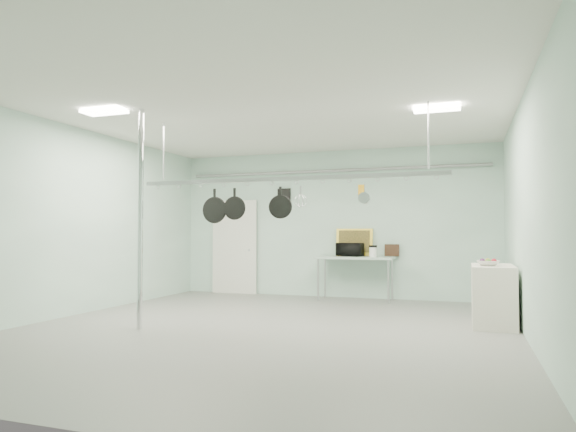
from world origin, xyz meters
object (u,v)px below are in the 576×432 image
at_px(microwave, 350,250).
at_px(skillet_right, 280,203).
at_px(chrome_pole, 140,218).
at_px(prep_table, 355,260).
at_px(coffee_canister, 373,252).
at_px(skillet_left, 214,206).
at_px(skillet_mid, 235,204).
at_px(side_cabinet, 493,295).
at_px(fruit_bowl, 488,263).
at_px(pot_rack, 284,177).

relative_size(microwave, skillet_right, 1.03).
bearing_deg(chrome_pole, prep_table, 61.29).
xyz_separation_m(chrome_pole, coffee_canister, (2.70, 4.01, -0.60)).
height_order(skillet_left, skillet_mid, same).
bearing_deg(skillet_right, skillet_left, 169.28).
bearing_deg(chrome_pole, side_cabinet, 22.41).
distance_m(prep_table, skillet_right, 3.48).
bearing_deg(skillet_right, microwave, 73.19).
bearing_deg(skillet_left, coffee_canister, 58.90).
bearing_deg(skillet_mid, coffee_canister, 61.51).
height_order(fruit_bowl, skillet_mid, skillet_mid).
distance_m(microwave, coffee_canister, 0.55).
bearing_deg(side_cabinet, microwave, 140.22).
distance_m(chrome_pole, microwave, 4.78).
relative_size(coffee_canister, skillet_right, 0.40).
height_order(coffee_canister, skillet_mid, skillet_mid).
distance_m(prep_table, pot_rack, 3.61).
bearing_deg(prep_table, skillet_left, -115.37).
bearing_deg(chrome_pole, skillet_right, 26.09).
distance_m(chrome_pole, prep_table, 4.85).
bearing_deg(coffee_canister, skillet_right, -105.52).
distance_m(side_cabinet, skillet_left, 4.47).
height_order(microwave, fruit_bowl, microwave).
distance_m(prep_table, fruit_bowl, 3.46).
bearing_deg(chrome_pole, pot_rack, 25.35).
bearing_deg(side_cabinet, skillet_right, -159.94).
relative_size(pot_rack, fruit_bowl, 14.50).
bearing_deg(skillet_mid, pot_rack, -0.98).
relative_size(chrome_pole, microwave, 6.34).
distance_m(microwave, skillet_mid, 3.58).
height_order(side_cabinet, fruit_bowl, fruit_bowl).
distance_m(microwave, skillet_right, 3.43).
relative_size(chrome_pole, side_cabinet, 2.67).
bearing_deg(chrome_pole, skillet_mid, 39.77).
relative_size(prep_table, coffee_canister, 8.11).
bearing_deg(skillet_left, chrome_pole, -128.05).
xyz_separation_m(prep_table, side_cabinet, (2.55, -2.20, -0.38)).
distance_m(chrome_pole, coffee_canister, 4.88).
bearing_deg(fruit_bowl, chrome_pole, -159.51).
bearing_deg(skillet_right, chrome_pole, -164.63).
xyz_separation_m(side_cabinet, pot_rack, (-2.95, -1.10, 1.78)).
bearing_deg(skillet_mid, microwave, 70.49).
bearing_deg(fruit_bowl, pot_rack, -162.89).
bearing_deg(skillet_right, skillet_mid, 169.28).
relative_size(side_cabinet, skillet_right, 2.45).
xyz_separation_m(coffee_canister, skillet_mid, (-1.62, -3.11, 0.84)).
distance_m(prep_table, side_cabinet, 3.39).
bearing_deg(side_cabinet, chrome_pole, -157.59).
relative_size(fruit_bowl, skillet_left, 0.60).
bearing_deg(prep_table, skillet_mid, -110.27).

